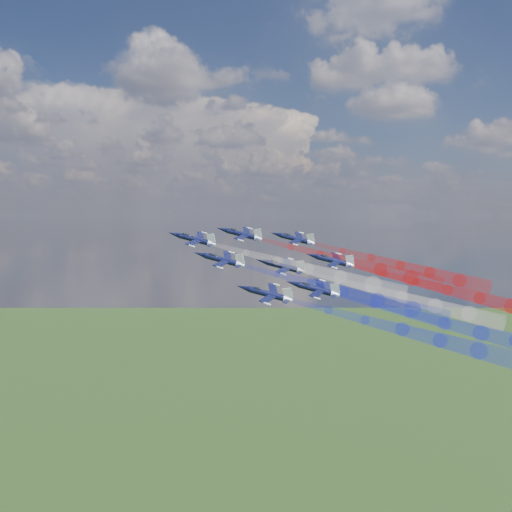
# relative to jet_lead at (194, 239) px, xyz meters

# --- Properties ---
(jet_lead) EXTENTS (14.89, 12.13, 9.29)m
(jet_lead) POSITION_rel_jet_lead_xyz_m (0.00, 0.00, 0.00)
(jet_lead) COLOR black
(trail_lead) EXTENTS (47.67, 10.25, 16.56)m
(trail_lead) POSITION_rel_jet_lead_xyz_m (28.56, -2.98, -7.01)
(trail_lead) COLOR white
(jet_inner_left) EXTENTS (14.89, 12.13, 9.29)m
(jet_inner_left) POSITION_rel_jet_lead_xyz_m (7.83, -7.94, -4.51)
(jet_inner_left) COLOR black
(trail_inner_left) EXTENTS (47.67, 10.25, 16.56)m
(trail_inner_left) POSITION_rel_jet_lead_xyz_m (36.39, -10.92, -11.52)
(trail_inner_left) COLOR #1925D5
(jet_inner_right) EXTENTS (14.89, 12.13, 9.29)m
(jet_inner_right) POSITION_rel_jet_lead_xyz_m (11.04, 9.94, 0.99)
(jet_inner_right) COLOR black
(trail_inner_right) EXTENTS (47.67, 10.25, 16.56)m
(trail_inner_right) POSITION_rel_jet_lead_xyz_m (39.60, 6.95, -6.01)
(trail_inner_right) COLOR red
(jet_outer_left) EXTENTS (14.89, 12.13, 9.29)m
(jet_outer_left) POSITION_rel_jet_lead_xyz_m (19.14, -19.20, -11.03)
(jet_outer_left) COLOR black
(trail_outer_left) EXTENTS (47.67, 10.25, 16.56)m
(trail_outer_left) POSITION_rel_jet_lead_xyz_m (47.70, -22.18, -18.04)
(trail_outer_left) COLOR #1925D5
(jet_center_third) EXTENTS (14.89, 12.13, 9.29)m
(jet_center_third) POSITION_rel_jet_lead_xyz_m (22.23, -1.66, -6.54)
(jet_center_third) COLOR black
(trail_center_third) EXTENTS (47.67, 10.25, 16.56)m
(trail_center_third) POSITION_rel_jet_lead_xyz_m (50.79, -4.64, -13.54)
(trail_center_third) COLOR white
(jet_outer_right) EXTENTS (14.89, 12.13, 9.29)m
(jet_outer_right) POSITION_rel_jet_lead_xyz_m (25.25, 17.29, -0.46)
(jet_outer_right) COLOR black
(trail_outer_right) EXTENTS (47.67, 10.25, 16.56)m
(trail_outer_right) POSITION_rel_jet_lead_xyz_m (53.81, 14.31, -7.46)
(trail_outer_right) COLOR red
(jet_rear_left) EXTENTS (14.89, 12.13, 9.29)m
(jet_rear_left) POSITION_rel_jet_lead_xyz_m (29.85, -11.66, -10.86)
(jet_rear_left) COLOR black
(trail_rear_left) EXTENTS (47.67, 10.25, 16.56)m
(trail_rear_left) POSITION_rel_jet_lead_xyz_m (58.41, -14.64, -17.86)
(trail_rear_left) COLOR #1925D5
(jet_rear_right) EXTENTS (14.89, 12.13, 9.29)m
(jet_rear_right) POSITION_rel_jet_lead_xyz_m (34.87, 5.50, -5.60)
(jet_rear_right) COLOR black
(trail_rear_right) EXTENTS (47.67, 10.25, 16.56)m
(trail_rear_right) POSITION_rel_jet_lead_xyz_m (63.42, 2.51, -12.61)
(trail_rear_right) COLOR red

